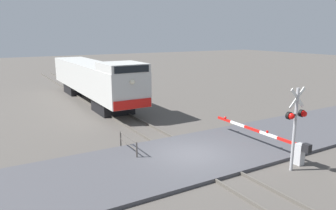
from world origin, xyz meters
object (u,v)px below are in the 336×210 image
Objects in this scene: locomotive at (94,79)px; crossing_gate at (283,144)px; crossing_signal at (296,120)px; guard_railing at (128,143)px.

locomotive is 18.59m from crossing_gate.
crossing_signal reaches higher than crossing_gate.
crossing_gate is 7.91m from guard_railing.
guard_railing is at bearing 145.49° from crossing_gate.
locomotive is at bearing 79.26° from guard_railing.
locomotive is at bearing 102.23° from crossing_gate.
crossing_signal is 2.27m from crossing_gate.
crossing_signal is 0.58× the size of crossing_gate.
guard_railing is at bearing 134.43° from crossing_signal.
crossing_signal is at bearing -45.57° from guard_railing.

